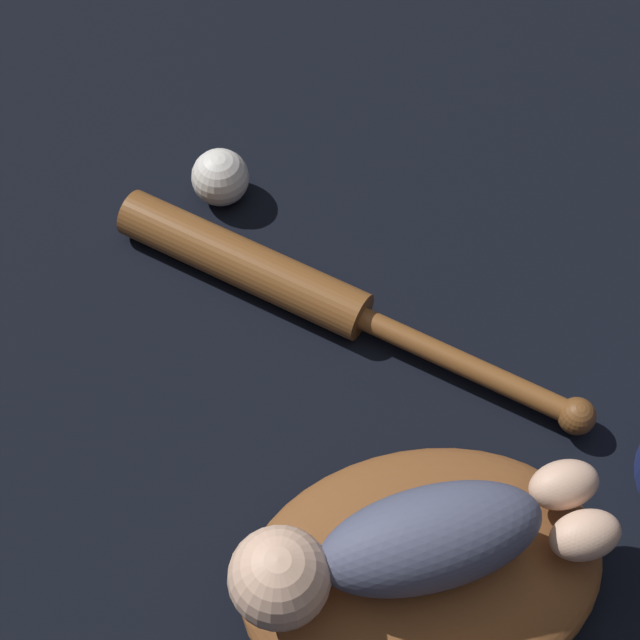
# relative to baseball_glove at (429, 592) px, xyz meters

# --- Properties ---
(ground_plane) EXTENTS (6.00, 6.00, 0.00)m
(ground_plane) POSITION_rel_baseball_glove_xyz_m (-0.05, -0.03, -0.04)
(ground_plane) COLOR black
(baseball_glove) EXTENTS (0.39, 0.34, 0.09)m
(baseball_glove) POSITION_rel_baseball_glove_xyz_m (0.00, 0.00, 0.00)
(baseball_glove) COLOR brown
(baseball_glove) RESTS_ON ground
(baby_figure) EXTENTS (0.37, 0.13, 0.09)m
(baby_figure) POSITION_rel_baseball_glove_xyz_m (0.02, -0.02, 0.09)
(baby_figure) COLOR #4C516B
(baby_figure) RESTS_ON baseball_glove
(baseball_bat) EXTENTS (0.41, 0.48, 0.06)m
(baseball_bat) POSITION_rel_baseball_glove_xyz_m (-0.00, -0.39, -0.01)
(baseball_bat) COLOR brown
(baseball_bat) RESTS_ON ground
(baseball) EXTENTS (0.07, 0.07, 0.07)m
(baseball) POSITION_rel_baseball_glove_xyz_m (0.02, -0.57, -0.01)
(baseball) COLOR white
(baseball) RESTS_ON ground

